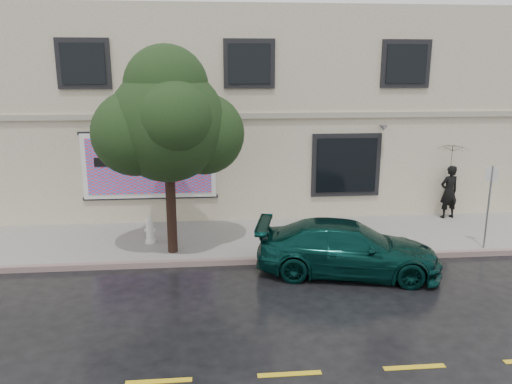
{
  "coord_description": "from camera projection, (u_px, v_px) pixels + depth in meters",
  "views": [
    {
      "loc": [
        -1.26,
        -10.9,
        5.07
      ],
      "look_at": [
        -0.05,
        2.2,
        1.79
      ],
      "focal_mm": 35.0,
      "sensor_mm": 36.0,
      "label": 1
    }
  ],
  "objects": [
    {
      "name": "ground",
      "position": [
        266.0,
        287.0,
        11.87
      ],
      "size": [
        90.0,
        90.0,
        0.0
      ],
      "primitive_type": "plane",
      "color": "black",
      "rests_on": "ground"
    },
    {
      "name": "sign_pole",
      "position": [
        489.0,
        199.0,
        13.7
      ],
      "size": [
        0.27,
        0.13,
        2.34
      ],
      "rotation": [
        0.0,
        0.0,
        -0.41
      ],
      "color": "gray",
      "rests_on": "sidewalk"
    },
    {
      "name": "fire_hydrant",
      "position": [
        150.0,
        230.0,
        14.37
      ],
      "size": [
        0.32,
        0.3,
        0.77
      ],
      "rotation": [
        0.0,
        0.0,
        -0.01
      ],
      "color": "silver",
      "rests_on": "sidewalk"
    },
    {
      "name": "billboard",
      "position": [
        149.0,
        166.0,
        15.84
      ],
      "size": [
        4.3,
        0.16,
        2.2
      ],
      "color": "white",
      "rests_on": "ground"
    },
    {
      "name": "pedestrian",
      "position": [
        449.0,
        192.0,
        16.66
      ],
      "size": [
        0.72,
        0.54,
        1.79
      ],
      "primitive_type": "imported",
      "rotation": [
        0.0,
        0.0,
        3.33
      ],
      "color": "black",
      "rests_on": "sidewalk"
    },
    {
      "name": "car",
      "position": [
        348.0,
        248.0,
        12.54
      ],
      "size": [
        4.89,
        2.96,
        1.33
      ],
      "primitive_type": "imported",
      "rotation": [
        0.0,
        0.0,
        1.35
      ],
      "color": "#08302B",
      "rests_on": "ground"
    },
    {
      "name": "umbrella",
      "position": [
        453.0,
        153.0,
        16.34
      ],
      "size": [
        1.35,
        1.35,
        0.81
      ],
      "primitive_type": "imported",
      "rotation": [
        0.0,
        0.0,
        0.26
      ],
      "color": "black",
      "rests_on": "pedestrian"
    },
    {
      "name": "building",
      "position": [
        241.0,
        109.0,
        19.72
      ],
      "size": [
        20.0,
        8.12,
        7.0
      ],
      "color": "beige",
      "rests_on": "ground"
    },
    {
      "name": "road_marking",
      "position": [
        290.0,
        374.0,
        8.49
      ],
      "size": [
        19.0,
        0.12,
        0.01
      ],
      "primitive_type": "cube",
      "color": "gold",
      "rests_on": "ground"
    },
    {
      "name": "curb",
      "position": [
        260.0,
        261.0,
        13.3
      ],
      "size": [
        20.0,
        0.18,
        0.16
      ],
      "primitive_type": "cube",
      "color": "gray",
      "rests_on": "ground"
    },
    {
      "name": "street_tree",
      "position": [
        168.0,
        125.0,
        12.91
      ],
      "size": [
        3.02,
        3.02,
        5.02
      ],
      "color": "black",
      "rests_on": "sidewalk"
    },
    {
      "name": "sidewalk",
      "position": [
        254.0,
        239.0,
        14.99
      ],
      "size": [
        20.0,
        3.5,
        0.15
      ],
      "primitive_type": "cube",
      "color": "gray",
      "rests_on": "ground"
    }
  ]
}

